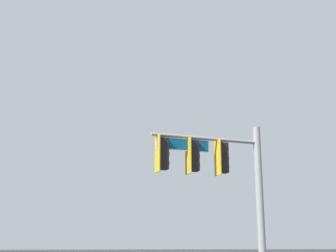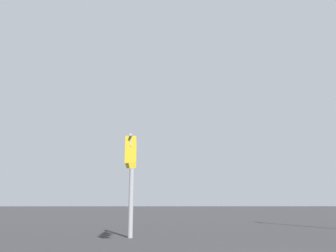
% 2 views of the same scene
% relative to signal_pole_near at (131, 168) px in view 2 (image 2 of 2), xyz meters
% --- Properties ---
extents(signal_pole_near, '(4.31, 0.65, 5.64)m').
position_rel_signal_pole_near_xyz_m(signal_pole_near, '(0.00, 0.00, 0.00)').
color(signal_pole_near, gray).
rests_on(signal_pole_near, ground_plane).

